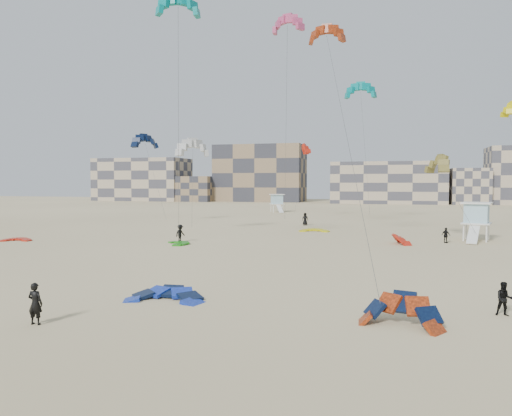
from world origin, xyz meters
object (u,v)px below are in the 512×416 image
(kite_ground_orange, at_px, (400,326))
(kitesurfer_main, at_px, (35,304))
(kite_ground_blue, at_px, (165,300))
(lifeguard_tower_near, at_px, (476,222))

(kite_ground_orange, relative_size, kitesurfer_main, 1.86)
(kite_ground_blue, relative_size, lifeguard_tower_near, 0.67)
(kite_ground_blue, height_order, kite_ground_orange, kite_ground_orange)
(lifeguard_tower_near, bearing_deg, kite_ground_orange, -88.85)
(kitesurfer_main, bearing_deg, kite_ground_orange, -168.13)
(lifeguard_tower_near, bearing_deg, kite_ground_blue, -106.95)
(kite_ground_orange, distance_m, kitesurfer_main, 15.92)
(kite_ground_blue, xyz_separation_m, lifeguard_tower_near, (19.96, 33.09, 2.03))
(kite_ground_orange, xyz_separation_m, kitesurfer_main, (-15.38, -4.03, 0.93))
(kitesurfer_main, distance_m, lifeguard_tower_near, 45.30)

